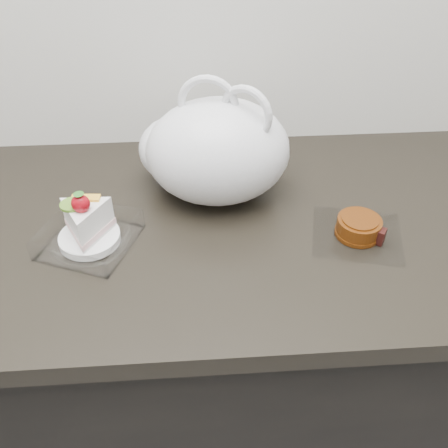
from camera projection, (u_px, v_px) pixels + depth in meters
The scene contains 4 objects.
counter at pixel (179, 361), 1.24m from camera, with size 2.04×0.64×0.90m.
cake_tray at pixel (88, 230), 0.89m from camera, with size 0.20×0.20×0.12m.
mooncake_wrap at pixel (359, 229), 0.92m from camera, with size 0.19×0.19×0.04m.
plastic_bag at pixel (210, 150), 0.97m from camera, with size 0.35×0.31×0.26m.
Camera 1 is at (0.06, 0.94, 1.51)m, focal length 40.00 mm.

